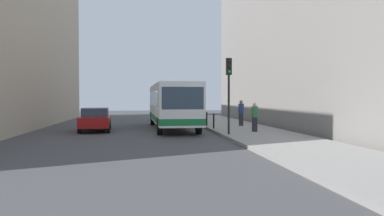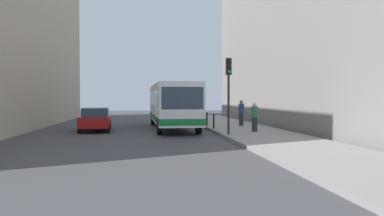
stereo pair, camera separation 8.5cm
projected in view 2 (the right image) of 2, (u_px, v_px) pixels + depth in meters
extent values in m
plane|color=#424244|center=(161.00, 133.00, 22.09)|extent=(80.00, 80.00, 0.00)
cube|color=gray|center=(248.00, 131.00, 22.78)|extent=(4.40, 40.00, 0.15)
cube|color=gray|center=(314.00, 15.00, 27.30)|extent=(7.00, 32.00, 16.42)
cube|color=white|center=(172.00, 103.00, 25.13)|extent=(2.79, 11.06, 2.50)
cube|color=#197238|center=(172.00, 117.00, 25.15)|extent=(2.81, 11.08, 0.36)
cube|color=#2D3D4C|center=(183.00, 98.00, 19.71)|extent=(2.26, 0.12, 1.20)
cube|color=#2D3D4C|center=(171.00, 98.00, 25.61)|extent=(2.76, 9.46, 1.00)
cylinder|color=black|center=(198.00, 126.00, 21.48)|extent=(0.31, 1.01, 1.00)
cylinder|color=black|center=(159.00, 126.00, 21.14)|extent=(0.31, 1.01, 1.00)
cylinder|color=black|center=(181.00, 118.00, 29.19)|extent=(0.31, 1.01, 1.00)
cylinder|color=black|center=(153.00, 118.00, 28.84)|extent=(0.31, 1.01, 1.00)
cube|color=maroon|center=(96.00, 121.00, 23.53)|extent=(2.07, 4.50, 0.64)
cube|color=#2D3D4C|center=(96.00, 112.00, 23.67)|extent=(1.75, 2.56, 0.52)
cylinder|color=black|center=(108.00, 128.00, 22.23)|extent=(0.26, 0.65, 0.64)
cylinder|color=black|center=(80.00, 128.00, 21.92)|extent=(0.26, 0.65, 0.64)
cylinder|color=black|center=(110.00, 124.00, 25.17)|extent=(0.26, 0.65, 0.64)
cylinder|color=black|center=(85.00, 124.00, 24.86)|extent=(0.26, 0.65, 0.64)
cube|color=silver|center=(172.00, 113.00, 36.16)|extent=(2.09, 4.51, 0.64)
cube|color=#2D3D4C|center=(172.00, 107.00, 36.29)|extent=(1.76, 2.57, 0.52)
cylinder|color=black|center=(181.00, 117.00, 34.72)|extent=(0.26, 0.65, 0.64)
cylinder|color=black|center=(163.00, 117.00, 34.62)|extent=(0.26, 0.65, 0.64)
cylinder|color=black|center=(180.00, 115.00, 37.72)|extent=(0.26, 0.65, 0.64)
cylinder|color=black|center=(164.00, 115.00, 37.61)|extent=(0.26, 0.65, 0.64)
cylinder|color=black|center=(229.00, 105.00, 19.94)|extent=(0.12, 0.12, 3.20)
cube|color=black|center=(229.00, 67.00, 19.88)|extent=(0.28, 0.24, 0.90)
sphere|color=black|center=(229.00, 61.00, 19.75)|extent=(0.16, 0.16, 0.16)
sphere|color=black|center=(229.00, 66.00, 19.76)|extent=(0.16, 0.16, 0.16)
sphere|color=green|center=(229.00, 72.00, 19.76)|extent=(0.16, 0.16, 0.16)
cylinder|color=black|center=(214.00, 121.00, 23.65)|extent=(0.11, 0.11, 0.95)
cylinder|color=black|center=(207.00, 119.00, 26.25)|extent=(0.11, 0.11, 0.95)
cylinder|color=black|center=(201.00, 117.00, 28.84)|extent=(0.11, 0.11, 0.95)
cylinder|color=black|center=(196.00, 115.00, 31.44)|extent=(0.11, 0.11, 0.95)
cylinder|color=#26262D|center=(255.00, 124.00, 21.50)|extent=(0.32, 0.32, 0.83)
cylinder|color=#336B3F|center=(255.00, 112.00, 21.48)|extent=(0.38, 0.38, 0.64)
sphere|color=beige|center=(255.00, 104.00, 21.47)|extent=(0.23, 0.23, 0.23)
cylinder|color=#26262D|center=(241.00, 120.00, 25.96)|extent=(0.32, 0.32, 0.88)
cylinder|color=navy|center=(241.00, 108.00, 25.94)|extent=(0.38, 0.38, 0.68)
sphere|color=#8C6647|center=(241.00, 102.00, 25.93)|extent=(0.24, 0.24, 0.24)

